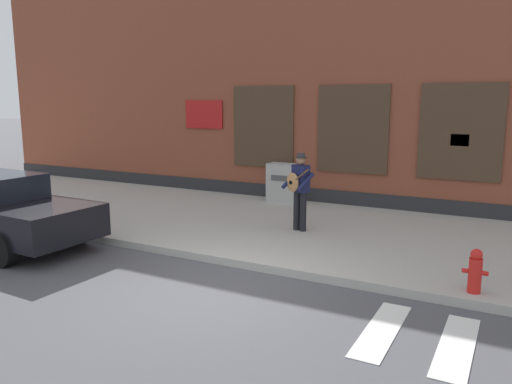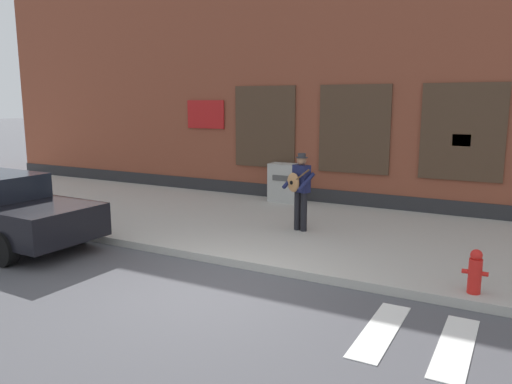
# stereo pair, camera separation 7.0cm
# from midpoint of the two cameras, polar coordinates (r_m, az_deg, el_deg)

# --- Properties ---
(ground_plane) EXTENTS (160.00, 160.00, 0.00)m
(ground_plane) POSITION_cam_midpoint_polar(r_m,az_deg,el_deg) (8.31, -4.97, -11.46)
(ground_plane) COLOR #4C4C51
(sidewalk) EXTENTS (28.00, 5.90, 0.16)m
(sidewalk) POSITION_cam_midpoint_polar(r_m,az_deg,el_deg) (11.85, 6.21, -4.41)
(sidewalk) COLOR #ADAAA3
(sidewalk) RESTS_ON ground
(building_backdrop) EXTENTS (28.00, 4.06, 8.62)m
(building_backdrop) POSITION_cam_midpoint_polar(r_m,az_deg,el_deg) (16.21, 13.30, 14.38)
(building_backdrop) COLOR brown
(building_backdrop) RESTS_ON ground
(busker) EXTENTS (0.72, 0.67, 1.78)m
(busker) POSITION_cam_midpoint_polar(r_m,az_deg,el_deg) (11.33, 4.77, 0.58)
(busker) COLOR black
(busker) RESTS_ON sidewalk
(utility_box) EXTENTS (0.91, 0.54, 1.13)m
(utility_box) POSITION_cam_midpoint_polar(r_m,az_deg,el_deg) (14.70, 3.02, 1.08)
(utility_box) COLOR #ADADA8
(utility_box) RESTS_ON sidewalk
(fire_hydrant) EXTENTS (0.38, 0.20, 0.70)m
(fire_hydrant) POSITION_cam_midpoint_polar(r_m,az_deg,el_deg) (8.46, 23.55, -8.29)
(fire_hydrant) COLOR red
(fire_hydrant) RESTS_ON sidewalk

